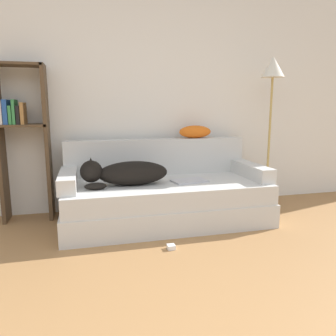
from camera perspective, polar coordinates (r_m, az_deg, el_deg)
name	(u,v)px	position (r m, az deg, el deg)	size (l,w,h in m)	color
wall_back	(132,84)	(3.63, -6.34, 14.29)	(7.80, 0.06, 2.70)	silver
couch	(166,202)	(3.21, -0.42, -5.92)	(1.95, 0.91, 0.40)	silver
couch_backrest	(157,157)	(3.49, -1.94, 2.00)	(1.91, 0.15, 0.38)	silver
couch_arm_left	(68,180)	(3.06, -17.02, -1.97)	(0.15, 0.72, 0.14)	silver
couch_arm_right	(251,170)	(3.46, 14.21, -0.41)	(0.15, 0.72, 0.14)	silver
dog	(125,173)	(3.00, -7.55, -0.86)	(0.79, 0.26, 0.26)	black
laptop	(189,181)	(3.16, 3.72, -2.23)	(0.36, 0.26, 0.02)	#B7B7BC
throw_pillow	(195,132)	(3.59, 4.74, 6.31)	(0.36, 0.16, 0.14)	orange
bookshelf	(22,132)	(3.46, -24.09, 5.71)	(0.46, 0.26, 1.51)	#4C3823
floor_lamp	(272,84)	(3.75, 17.69, 13.79)	(0.24, 0.24, 1.63)	tan
power_adapter	(171,247)	(2.66, 0.54, -13.58)	(0.06, 0.06, 0.04)	white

